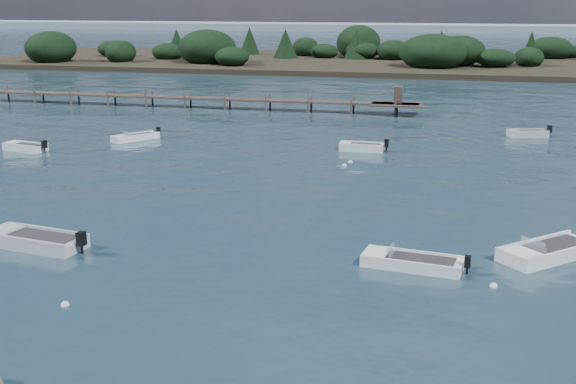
% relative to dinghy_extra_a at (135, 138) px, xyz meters
% --- Properties ---
extents(ground, '(400.00, 400.00, 0.00)m').
position_rel_dinghy_extra_a_xyz_m(ground, '(15.22, 29.66, -0.14)').
color(ground, '#192D3A').
rests_on(ground, ground).
extents(dinghy_extra_a, '(3.11, 3.83, 1.07)m').
position_rel_dinghy_extra_a_xyz_m(dinghy_extra_a, '(0.00, 0.00, 0.00)').
color(dinghy_extra_a, white).
rests_on(dinghy_extra_a, ground).
extents(dinghy_mid_grey, '(5.19, 2.53, 1.29)m').
position_rel_dinghy_extra_a_xyz_m(dinghy_mid_grey, '(6.33, -24.54, 0.03)').
color(dinghy_mid_grey, '#B2B6B9').
rests_on(dinghy_mid_grey, ground).
extents(dinghy_mid_white_a, '(4.52, 2.10, 1.04)m').
position_rel_dinghy_extra_a_xyz_m(dinghy_mid_white_a, '(23.17, -23.34, -0.01)').
color(dinghy_mid_white_a, white).
rests_on(dinghy_mid_white_a, ground).
extents(dinghy_mid_white_b, '(4.66, 4.59, 1.28)m').
position_rel_dinghy_extra_a_xyz_m(dinghy_mid_white_b, '(28.89, -20.82, 0.02)').
color(dinghy_mid_white_b, white).
rests_on(dinghy_mid_white_b, ground).
extents(tender_far_grey, '(3.67, 1.88, 1.16)m').
position_rel_dinghy_extra_a_xyz_m(tender_far_grey, '(-6.16, -5.67, 0.02)').
color(tender_far_grey, white).
rests_on(tender_far_grey, ground).
extents(tender_far_grey_b, '(3.58, 2.00, 1.20)m').
position_rel_dinghy_extra_a_xyz_m(tender_far_grey_b, '(30.46, 8.44, 0.03)').
color(tender_far_grey_b, '#B2B6B9').
rests_on(tender_far_grey_b, ground).
extents(tender_far_white, '(3.58, 1.32, 1.23)m').
position_rel_dinghy_extra_a_xyz_m(tender_far_white, '(18.05, -0.13, 0.03)').
color(tender_far_white, white).
rests_on(tender_far_white, ground).
extents(buoy_b, '(0.32, 0.32, 0.32)m').
position_rel_dinghy_extra_a_xyz_m(buoy_b, '(26.43, -24.78, -0.14)').
color(buoy_b, white).
rests_on(buoy_b, ground).
extents(buoy_e, '(0.32, 0.32, 0.32)m').
position_rel_dinghy_extra_a_xyz_m(buoy_e, '(17.55, -5.26, -0.14)').
color(buoy_e, white).
rests_on(buoy_e, ground).
extents(buoy_extra_a, '(0.32, 0.32, 0.32)m').
position_rel_dinghy_extra_a_xyz_m(buoy_extra_a, '(11.01, -30.17, -0.14)').
color(buoy_extra_a, white).
rests_on(buoy_extra_a, ground).
extents(buoy_extra_b, '(0.32, 0.32, 0.32)m').
position_rel_dinghy_extra_a_xyz_m(buoy_extra_b, '(17.79, -4.14, -0.14)').
color(buoy_extra_b, white).
rests_on(buoy_extra_b, ground).
extents(jetty, '(64.50, 3.20, 3.40)m').
position_rel_dinghy_extra_a_xyz_m(jetty, '(-6.52, 17.65, 0.84)').
color(jetty, '#493D35').
rests_on(jetty, ground).
extents(far_headland, '(190.00, 40.00, 5.80)m').
position_rel_dinghy_extra_a_xyz_m(far_headland, '(40.22, 69.66, 1.82)').
color(far_headland, black).
rests_on(far_headland, ground).
extents(distant_haze, '(280.00, 20.00, 2.40)m').
position_rel_dinghy_extra_a_xyz_m(distant_haze, '(-74.78, 199.66, -0.14)').
color(distant_haze, '#8392A2').
rests_on(distant_haze, ground).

